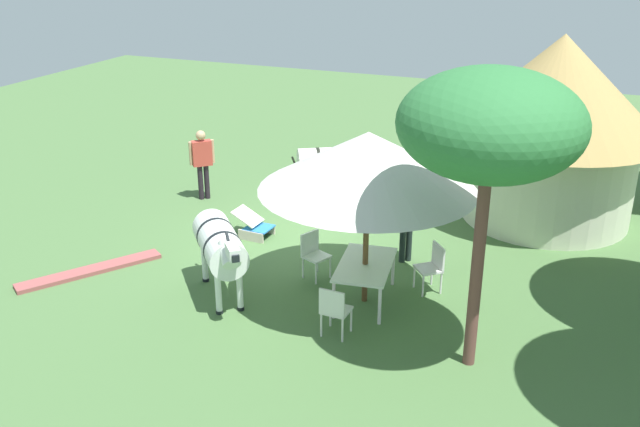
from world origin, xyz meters
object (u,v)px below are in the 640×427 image
guest_beside_umbrella (407,214)px  zebra_nearest_camera (333,162)px  patio_dining_table (365,267)px  acacia_tree_right_background (491,126)px  shade_umbrella (368,161)px  zebra_by_umbrella (220,245)px  thatched_hut (555,120)px  standing_watcher (202,158)px  patio_chair_near_lawn (313,252)px  patio_chair_east_end (334,309)px  patio_chair_west_end (433,265)px  striped_lounge_chair (254,226)px

guest_beside_umbrella → zebra_nearest_camera: 3.68m
patio_dining_table → acacia_tree_right_background: acacia_tree_right_background is taller
shade_umbrella → zebra_by_umbrella: (0.84, -2.44, -1.62)m
thatched_hut → standing_watcher: 8.24m
patio_dining_table → zebra_by_umbrella: 2.60m
patio_dining_table → thatched_hut: bearing=154.5°
patio_chair_near_lawn → patio_chair_east_end: (1.85, 1.15, 0.00)m
patio_chair_west_end → guest_beside_umbrella: guest_beside_umbrella is taller
standing_watcher → zebra_nearest_camera: bearing=157.3°
striped_lounge_chair → acacia_tree_right_background: 7.04m
patio_chair_east_end → zebra_by_umbrella: 2.47m
guest_beside_umbrella → shade_umbrella: bearing=-144.9°
patio_chair_near_lawn → striped_lounge_chair: size_ratio=1.06×
thatched_hut → patio_chair_west_end: bearing=-18.9°
thatched_hut → striped_lounge_chair: size_ratio=5.50×
thatched_hut → shade_umbrella: size_ratio=1.25×
guest_beside_umbrella → acacia_tree_right_background: acacia_tree_right_background is taller
zebra_nearest_camera → striped_lounge_chair: bearing=-46.9°
patio_chair_west_end → zebra_nearest_camera: size_ratio=0.45×
guest_beside_umbrella → acacia_tree_right_background: (3.09, 1.91, 2.76)m
striped_lounge_chair → shade_umbrella: bearing=63.1°
guest_beside_umbrella → standing_watcher: bearing=116.9°
zebra_by_umbrella → standing_watcher: bearing=-96.8°
shade_umbrella → patio_chair_near_lawn: (-0.53, -1.22, -2.12)m
guest_beside_umbrella → standing_watcher: (-1.51, -5.58, 0.02)m
thatched_hut → zebra_by_umbrella: thatched_hut is taller
patio_dining_table → striped_lounge_chair: patio_dining_table is taller
acacia_tree_right_background → patio_chair_east_end: bearing=-87.5°
zebra_by_umbrella → acacia_tree_right_background: size_ratio=0.42×
thatched_hut → acacia_tree_right_background: 6.72m
guest_beside_umbrella → patio_chair_near_lawn: bearing=174.6°
zebra_by_umbrella → guest_beside_umbrella: bearing=-176.4°
patio_dining_table → zebra_nearest_camera: size_ratio=0.85×
guest_beside_umbrella → zebra_nearest_camera: (-2.61, -2.60, -0.03)m
patio_dining_table → zebra_nearest_camera: zebra_nearest_camera is taller
shade_umbrella → zebra_nearest_camera: bearing=-152.0°
guest_beside_umbrella → standing_watcher: size_ratio=0.98×
standing_watcher → patio_dining_table: bearing=104.9°
zebra_nearest_camera → acacia_tree_right_background: (5.70, 4.51, 2.79)m
guest_beside_umbrella → patio_chair_west_end: bearing=-99.5°
patio_chair_east_end → guest_beside_umbrella: bearing=87.7°
guest_beside_umbrella → acacia_tree_right_background: size_ratio=0.37×
patio_chair_west_end → striped_lounge_chair: bearing=37.3°
guest_beside_umbrella → standing_watcher: 5.78m
patio_chair_near_lawn → patio_chair_east_end: 2.18m
shade_umbrella → patio_dining_table: 1.98m
thatched_hut → shade_umbrella: 5.90m
standing_watcher → zebra_by_umbrella: standing_watcher is taller
patio_chair_west_end → guest_beside_umbrella: size_ratio=0.53×
zebra_nearest_camera → acacia_tree_right_background: 7.78m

